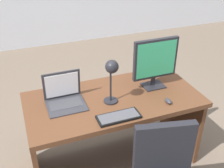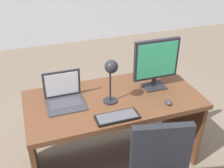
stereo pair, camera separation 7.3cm
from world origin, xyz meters
name	(u,v)px [view 1 (the left image)]	position (x,y,z in m)	size (l,w,h in m)	color
ground	(76,89)	(0.00, 1.50, 0.00)	(12.00, 12.00, 0.00)	#6B5B4C
desk	(112,114)	(0.00, 0.04, 0.55)	(1.54, 0.76, 0.76)	#56331E
monitor	(155,61)	(0.42, 0.05, 1.02)	(0.42, 0.16, 0.47)	black
laptop	(64,94)	(-0.42, 0.10, 0.84)	(0.32, 0.28, 0.27)	#2D2D33
keyboard	(119,117)	(-0.07, -0.29, 0.77)	(0.35, 0.14, 0.02)	black
mouse	(168,101)	(0.41, -0.24, 0.77)	(0.05, 0.08, 0.04)	#2D2D33
desk_lamp	(112,72)	(-0.04, -0.07, 1.05)	(0.12, 0.14, 0.41)	black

